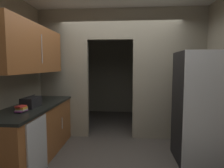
# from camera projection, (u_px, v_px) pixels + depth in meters

# --- Properties ---
(ground) EXTENTS (20.00, 20.00, 0.00)m
(ground) POSITION_uv_depth(u_px,v_px,m) (117.00, 167.00, 2.97)
(ground) COLOR #47423D
(kitchen_partition) EXTENTS (3.52, 0.12, 2.76)m
(kitchen_partition) POSITION_uv_depth(u_px,v_px,m) (123.00, 71.00, 4.09)
(kitchen_partition) COLOR gray
(kitchen_partition) RESTS_ON ground
(adjoining_room_shell) EXTENTS (3.52, 2.41, 2.76)m
(adjoining_room_shell) POSITION_uv_depth(u_px,v_px,m) (122.00, 72.00, 5.78)
(adjoining_room_shell) COLOR gray
(adjoining_room_shell) RESTS_ON ground
(refrigerator) EXTENTS (0.76, 0.76, 1.80)m
(refrigerator) POSITION_uv_depth(u_px,v_px,m) (201.00, 108.00, 3.08)
(refrigerator) COLOR black
(refrigerator) RESTS_ON ground
(lower_cabinet_run) EXTENTS (0.68, 2.02, 0.91)m
(lower_cabinet_run) POSITION_uv_depth(u_px,v_px,m) (34.00, 132.00, 3.24)
(lower_cabinet_run) COLOR brown
(lower_cabinet_run) RESTS_ON ground
(dishwasher) EXTENTS (0.02, 0.56, 0.85)m
(dishwasher) POSITION_uv_depth(u_px,v_px,m) (38.00, 148.00, 2.65)
(dishwasher) COLOR #B7BABC
(dishwasher) RESTS_ON ground
(upper_cabinet_counterside) EXTENTS (0.36, 1.82, 0.77)m
(upper_cabinet_counterside) POSITION_uv_depth(u_px,v_px,m) (31.00, 49.00, 3.11)
(upper_cabinet_counterside) COLOR brown
(boombox) EXTENTS (0.21, 0.35, 0.19)m
(boombox) POSITION_uv_depth(u_px,v_px,m) (31.00, 102.00, 3.06)
(boombox) COLOR black
(boombox) RESTS_ON lower_cabinet_run
(book_stack) EXTENTS (0.14, 0.17, 0.10)m
(book_stack) POSITION_uv_depth(u_px,v_px,m) (21.00, 109.00, 2.73)
(book_stack) COLOR black
(book_stack) RESTS_ON lower_cabinet_run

